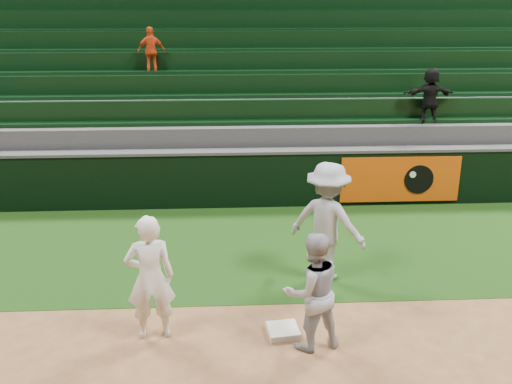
% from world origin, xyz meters
% --- Properties ---
extents(ground, '(70.00, 70.00, 0.00)m').
position_xyz_m(ground, '(0.00, 0.00, 0.00)').
color(ground, brown).
rests_on(ground, ground).
extents(foul_grass, '(36.00, 4.20, 0.01)m').
position_xyz_m(foul_grass, '(0.00, 3.00, 0.00)').
color(foul_grass, black).
rests_on(foul_grass, ground).
extents(first_base, '(0.46, 0.46, 0.09)m').
position_xyz_m(first_base, '(-0.02, 0.13, 0.05)').
color(first_base, white).
rests_on(first_base, ground).
extents(first_baseman, '(0.69, 0.51, 1.75)m').
position_xyz_m(first_baseman, '(-1.77, 0.17, 0.87)').
color(first_baseman, white).
rests_on(first_baseman, ground).
extents(baserunner, '(0.91, 0.79, 1.59)m').
position_xyz_m(baserunner, '(0.31, -0.16, 0.80)').
color(baserunner, '#ADAFB8').
rests_on(baserunner, ground).
extents(base_coach, '(1.44, 1.28, 1.94)m').
position_xyz_m(base_coach, '(0.83, 1.72, 0.98)').
color(base_coach, '#A7ABB5').
rests_on(base_coach, foul_grass).
extents(field_wall, '(36.00, 0.45, 1.25)m').
position_xyz_m(field_wall, '(0.03, 5.20, 0.63)').
color(field_wall, black).
rests_on(field_wall, ground).
extents(stadium_seating, '(36.00, 5.95, 4.85)m').
position_xyz_m(stadium_seating, '(-0.00, 8.97, 1.70)').
color(stadium_seating, '#393A3C').
rests_on(stadium_seating, ground).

